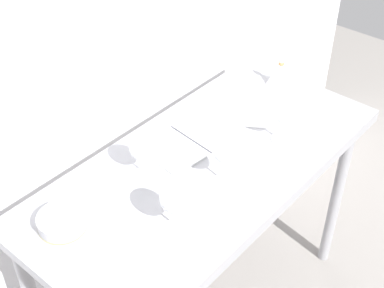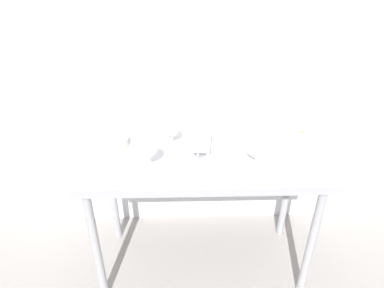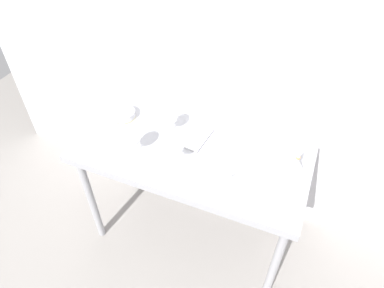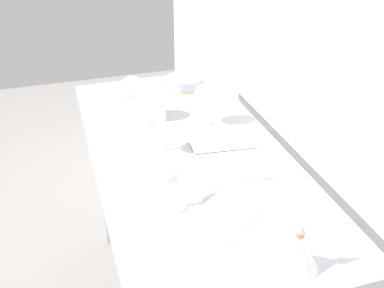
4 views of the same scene
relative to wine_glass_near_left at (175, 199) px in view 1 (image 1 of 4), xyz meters
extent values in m
cube|color=silver|center=(0.30, 0.63, 0.28)|extent=(3.80, 0.04, 2.60)
cube|color=#949499|center=(0.30, 0.14, -0.14)|extent=(1.40, 0.64, 0.04)
cube|color=#949499|center=(0.30, -0.19, -0.15)|extent=(1.40, 0.01, 0.05)
cylinder|color=#949499|center=(0.94, -0.12, -0.59)|extent=(0.05, 0.05, 0.86)
cylinder|color=#949499|center=(0.94, 0.40, -0.59)|extent=(0.05, 0.05, 0.86)
cylinder|color=white|center=(0.00, 0.00, -0.12)|extent=(0.07, 0.07, 0.00)
cylinder|color=white|center=(0.00, 0.00, -0.08)|extent=(0.01, 0.01, 0.08)
sphere|color=white|center=(0.00, 0.00, 0.00)|extent=(0.10, 0.10, 0.10)
cylinder|color=maroon|center=(0.00, 0.00, -0.01)|extent=(0.07, 0.07, 0.02)
cylinder|color=white|center=(0.27, 0.02, -0.12)|extent=(0.07, 0.07, 0.00)
cylinder|color=white|center=(0.27, 0.02, -0.07)|extent=(0.01, 0.01, 0.09)
sphere|color=white|center=(0.27, 0.02, 0.01)|extent=(0.09, 0.09, 0.09)
cylinder|color=#5D0B19|center=(0.27, 0.02, 0.00)|extent=(0.06, 0.06, 0.03)
cylinder|color=white|center=(0.12, 0.25, -0.12)|extent=(0.06, 0.06, 0.00)
cylinder|color=white|center=(0.12, 0.25, -0.08)|extent=(0.01, 0.01, 0.07)
sphere|color=white|center=(0.12, 0.25, -0.01)|extent=(0.09, 0.09, 0.09)
cylinder|color=#5D131B|center=(0.12, 0.25, -0.02)|extent=(0.06, 0.06, 0.02)
cylinder|color=white|center=(0.59, 0.00, -0.12)|extent=(0.08, 0.08, 0.00)
cylinder|color=white|center=(0.59, 0.00, -0.07)|extent=(0.01, 0.01, 0.09)
sphere|color=white|center=(0.59, 0.00, 0.01)|extent=(0.10, 0.10, 0.10)
cylinder|color=maroon|center=(0.59, 0.00, -0.01)|extent=(0.07, 0.07, 0.03)
cube|color=white|center=(0.27, 0.26, -0.12)|extent=(0.20, 0.24, 0.01)
cube|color=white|center=(0.45, 0.24, -0.12)|extent=(0.20, 0.24, 0.01)
cube|color=#3F3F47|center=(0.36, 0.25, -0.12)|extent=(0.03, 0.22, 0.01)
cube|color=white|center=(0.65, 0.15, -0.12)|extent=(0.28, 0.31, 0.00)
cylinder|color=#DBCC66|center=(-0.23, 0.27, -0.12)|extent=(0.15, 0.15, 0.01)
cylinder|color=#B7B7BC|center=(-0.23, 0.27, -0.10)|extent=(0.15, 0.15, 0.04)
torus|color=#B7B7BC|center=(-0.23, 0.27, -0.08)|extent=(0.15, 0.15, 0.01)
cone|color=silver|center=(0.90, 0.22, -0.07)|extent=(0.11, 0.11, 0.10)
cylinder|color=#C17F4C|center=(0.90, 0.22, -0.02)|extent=(0.02, 0.02, 0.01)
cone|color=silver|center=(0.90, 0.22, 0.01)|extent=(0.02, 0.02, 0.04)
camera|label=1|loc=(-0.86, -0.81, 1.14)|focal=51.30mm
camera|label=2|loc=(0.20, -1.52, 0.89)|focal=30.60mm
camera|label=3|loc=(0.86, -1.20, 1.33)|focal=32.16mm
camera|label=4|loc=(1.60, -0.27, 0.71)|focal=42.84mm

